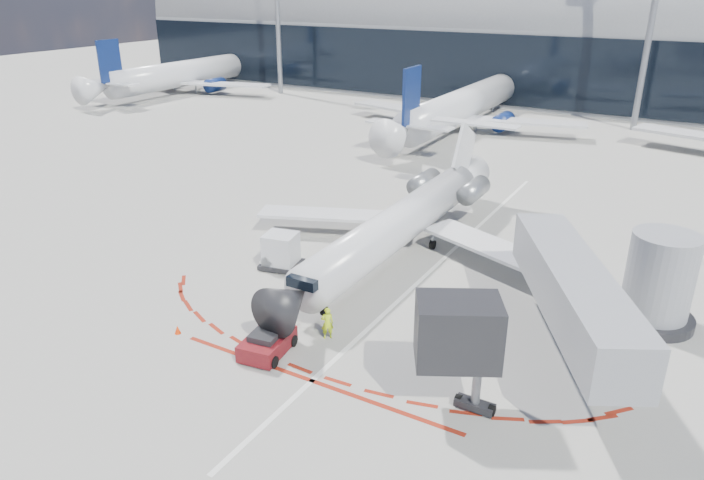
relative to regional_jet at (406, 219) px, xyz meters
The scene contains 14 objects.
ground 4.66m from the regional_jet, 50.48° to the right, with size 260.00×260.00×0.00m, color gray.
apron_centerline 3.60m from the regional_jet, 24.05° to the right, with size 0.25×40.00×0.01m, color silver.
apron_stop_bar 15.06m from the regional_jet, 79.90° to the right, with size 14.00×0.25×0.01m, color maroon.
terminal_building 62.19m from the regional_jet, 87.58° to the left, with size 150.00×24.15×24.00m.
jet_bridge 13.88m from the regional_jet, 26.48° to the right, with size 10.03×15.20×4.90m.
light_mast_west 62.55m from the regional_jet, 133.39° to the left, with size 0.70×0.70×25.00m, color gray.
light_mast_centre 46.63m from the regional_jet, 80.36° to the left, with size 0.70×0.70×25.00m, color gray.
regional_jet is the anchor object (origin of this frame).
pushback_tug 13.96m from the regional_jet, 91.61° to the right, with size 2.23×4.52×1.15m.
ramp_worker 11.50m from the regional_jet, 83.39° to the right, with size 0.60×0.39×1.64m, color #C4E818.
uld_container 8.06m from the regional_jet, 132.12° to the right, with size 2.64×2.37×2.15m.
safety_cone_left 15.71m from the regional_jet, 109.67° to the right, with size 0.31×0.31×0.43m, color #F13305.
bg_airliner_0 68.35m from the regional_jet, 144.77° to the left, with size 33.63×35.61×10.88m, color silver, non-canonical shape.
bg_airliner_1 36.99m from the regional_jet, 105.47° to the left, with size 32.76×34.68×10.60m, color silver, non-canonical shape.
Camera 1 is at (12.85, -30.22, 16.03)m, focal length 32.00 mm.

